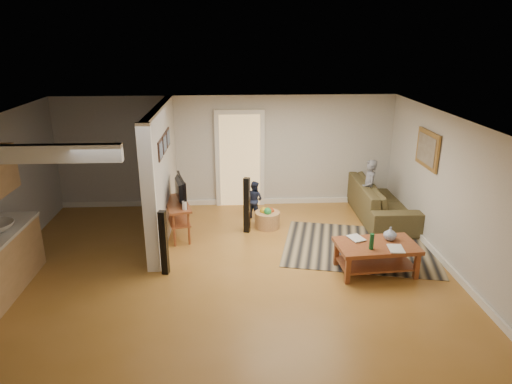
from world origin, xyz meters
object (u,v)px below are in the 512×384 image
coffee_table (377,250)px  speaker_left (164,243)px  toy_basket (267,219)px  toddler (254,217)px  sofa (379,216)px  speaker_right (247,205)px  tv_console (178,206)px  child (366,217)px

coffee_table → speaker_left: 3.49m
toy_basket → toddler: size_ratio=0.62×
sofa → speaker_left: 4.91m
toddler → toy_basket: bearing=151.0°
coffee_table → toddler: 3.14m
coffee_table → speaker_left: size_ratio=1.23×
coffee_table → toddler: coffee_table is taller
coffee_table → toy_basket: 2.55m
speaker_left → toddler: bearing=66.6°
toy_basket → toddler: (-0.24, 0.55, -0.19)m
coffee_table → speaker_right: speaker_right is taller
tv_console → toddler: tv_console is taller
speaker_left → toddler: 2.89m
toy_basket → coffee_table: bearing=-49.2°
speaker_right → toy_basket: speaker_right is taller
child → toddler: (-2.42, 0.14, 0.00)m
speaker_right → toy_basket: (0.42, 0.20, -0.38)m
tv_console → toddler: 1.85m
tv_console → speaker_left: speaker_left is taller
child → toy_basket: bearing=-75.0°
sofa → coffee_table: 2.59m
speaker_left → speaker_right: (1.40, 1.60, 0.01)m
speaker_right → toddler: size_ratio=1.38×
speaker_left → sofa: bearing=38.7°
tv_console → toddler: size_ratio=1.42×
tv_console → toddler: (1.52, 0.85, -0.62)m
tv_console → speaker_left: 1.50m
sofa → speaker_right: 3.04m
toy_basket → child: 2.22m
tv_console → coffee_table: bearing=-39.8°
toy_basket → speaker_left: bearing=-135.3°
sofa → speaker_left: size_ratio=2.32×
toddler → coffee_table: bearing=164.8°
speaker_left → speaker_right: 2.13m
toy_basket → toddler: bearing=113.8°
speaker_left → toy_basket: size_ratio=2.18×
speaker_left → toy_basket: speaker_left is taller
toy_basket → sofa: bearing=11.4°
coffee_table → tv_console: tv_console is taller
coffee_table → speaker_right: bearing=140.5°
tv_console → child: size_ratio=0.90×
speaker_left → toddler: size_ratio=1.35×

